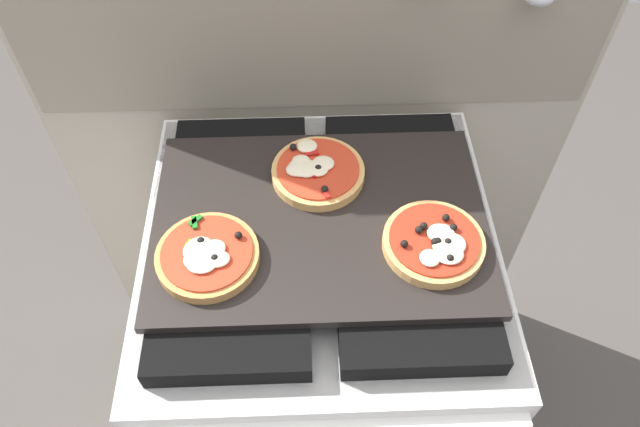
% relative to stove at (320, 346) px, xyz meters
% --- Properties ---
extents(ground_plane, '(4.00, 4.00, 0.00)m').
position_rel_stove_xyz_m(ground_plane, '(0.00, 0.00, -0.45)').
color(ground_plane, '#4C4742').
extents(kitchen_backsplash, '(1.10, 0.08, 1.55)m').
position_rel_stove_xyz_m(kitchen_backsplash, '(0.00, 0.34, 0.34)').
color(kitchen_backsplash, '#B2A893').
rests_on(kitchen_backsplash, ground_plane).
extents(stove, '(0.60, 0.64, 0.90)m').
position_rel_stove_xyz_m(stove, '(0.00, 0.00, 0.00)').
color(stove, white).
rests_on(stove, ground_plane).
extents(baking_tray, '(0.54, 0.38, 0.02)m').
position_rel_stove_xyz_m(baking_tray, '(0.00, 0.00, 0.46)').
color(baking_tray, black).
rests_on(baking_tray, stove).
extents(pizza_left, '(0.16, 0.16, 0.03)m').
position_rel_stove_xyz_m(pizza_left, '(-0.17, -0.08, 0.48)').
color(pizza_left, '#C18947').
rests_on(pizza_left, baking_tray).
extents(pizza_right, '(0.16, 0.16, 0.03)m').
position_rel_stove_xyz_m(pizza_right, '(0.18, -0.06, 0.48)').
color(pizza_right, tan).
rests_on(pizza_right, baking_tray).
extents(pizza_center, '(0.16, 0.16, 0.03)m').
position_rel_stove_xyz_m(pizza_center, '(-0.01, 0.09, 0.48)').
color(pizza_center, tan).
rests_on(pizza_center, baking_tray).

